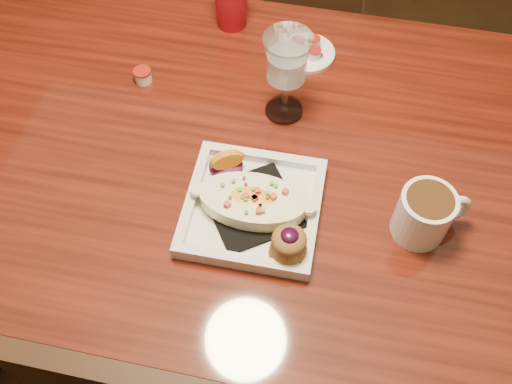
% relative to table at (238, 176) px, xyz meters
% --- Properties ---
extents(floor, '(7.00, 7.00, 0.00)m').
position_rel_table_xyz_m(floor, '(0.00, 0.00, -0.65)').
color(floor, black).
rests_on(floor, ground).
extents(table, '(1.50, 0.90, 0.75)m').
position_rel_table_xyz_m(table, '(0.00, 0.00, 0.00)').
color(table, maroon).
rests_on(table, floor).
extents(chair_far, '(0.42, 0.42, 0.93)m').
position_rel_table_xyz_m(chair_far, '(-0.00, 0.63, -0.15)').
color(chair_far, black).
rests_on(chair_far, floor).
extents(plate, '(0.25, 0.25, 0.08)m').
position_rel_table_xyz_m(plate, '(0.07, -0.15, 0.12)').
color(plate, white).
rests_on(plate, table).
extents(coffee_mug, '(0.13, 0.10, 0.10)m').
position_rel_table_xyz_m(coffee_mug, '(0.36, -0.11, 0.15)').
color(coffee_mug, white).
rests_on(coffee_mug, table).
extents(goblet, '(0.09, 0.09, 0.20)m').
position_rel_table_xyz_m(goblet, '(0.07, 0.11, 0.23)').
color(goblet, silver).
rests_on(goblet, table).
extents(saucer, '(0.12, 0.12, 0.08)m').
position_rel_table_xyz_m(saucer, '(0.09, 0.29, 0.11)').
color(saucer, white).
rests_on(saucer, table).
extents(creamer_loose, '(0.04, 0.04, 0.03)m').
position_rel_table_xyz_m(creamer_loose, '(-0.24, 0.14, 0.11)').
color(creamer_loose, white).
rests_on(creamer_loose, table).
extents(red_tumbler, '(0.08, 0.08, 0.13)m').
position_rel_table_xyz_m(red_tumbler, '(-0.09, 0.35, 0.16)').
color(red_tumbler, '#AC0C15').
rests_on(red_tumbler, table).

